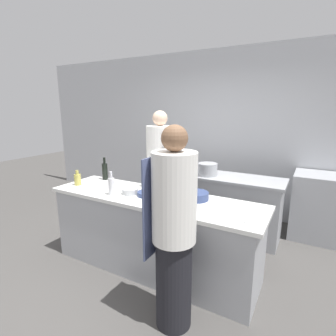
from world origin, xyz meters
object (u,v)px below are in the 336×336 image
Objects in this scene: chef_at_stove at (161,179)px; bottle_sauce at (111,186)px; bowl_mixing_large at (196,196)px; bowl_prep_small at (130,191)px; cup at (169,188)px; bottle_olive_oil at (190,187)px; chef_at_prep_near at (174,232)px; oven_range at (322,207)px; bottle_wine at (145,180)px; stockpot at (208,169)px; bottle_vinegar at (78,179)px; bowl_ceramic_blue at (147,194)px; bottle_cooking_oil at (105,171)px.

chef_at_stove is 6.77× the size of bottle_sauce.
bowl_prep_small is (-0.73, -0.19, -0.01)m from bowl_mixing_large.
bowl_prep_small is 1.91× the size of cup.
bowl_prep_small is (-0.60, -0.33, -0.05)m from bottle_olive_oil.
chef_at_prep_near is at bearing 33.14° from chef_at_stove.
bottle_olive_oil is 0.89m from bottle_sauce.
oven_range is 0.55× the size of chef_at_prep_near.
chef_at_stove is 0.34m from bottle_wine.
oven_range is 9.73× the size of cup.
stockpot is at bearing 139.19° from chef_at_stove.
cup is at bearing -135.75° from oven_range.
bottle_wine is (-1.98, -1.50, 0.49)m from oven_range.
stockpot is (1.26, 1.26, 0.01)m from bottle_vinegar.
bowl_mixing_large is (0.72, -0.46, 0.02)m from chef_at_stove.
bottle_olive_oil is at bearing 30.95° from bottle_sauce.
oven_range is 2.93m from bottle_sauce.
bottle_vinegar is at bearing -175.84° from bowl_ceramic_blue.
bowl_mixing_large is at bearing -10.13° from bottle_wine.
chef_at_prep_near is 0.87m from bowl_ceramic_blue.
bottle_olive_oil is at bearing 14.87° from bottle_vinegar.
cup is at bearing -3.26° from bottle_cooking_oil.
cup is 0.96m from stockpot.
bottle_wine is at bearing 25.46° from bottle_vinegar.
bowl_ceramic_blue is at bearing -52.36° from bottle_wine.
bottle_sauce is 0.95m from bowl_mixing_large.
chef_at_stove reaches higher than bowl_mixing_large.
stockpot is at bearing -157.83° from oven_range.
chef_at_stove is at bearing -149.03° from oven_range.
bottle_olive_oil is 1.44m from bottle_vinegar.
bottle_sauce is at bearing 66.50° from chef_at_prep_near.
bottle_olive_oil reaches higher than bowl_ceramic_blue.
stockpot is at bearing 11.68° from chef_at_prep_near.
bottle_vinegar reaches higher than stockpot.
bottle_cooking_oil is at bearing -150.24° from oven_range.
chef_at_prep_near is 1.77m from bottle_cooking_oil.
bottle_sauce is at bearing -41.50° from bottle_cooking_oil.
bowl_mixing_large is (0.75, -0.13, -0.04)m from bottle_wine.
bowl_ceramic_blue is at bearing -134.31° from oven_range.
oven_range is 4.61× the size of bottle_olive_oil.
bottle_wine reaches higher than bowl_prep_small.
stockpot is (0.11, 0.95, 0.04)m from cup.
bottle_wine reaches higher than bowl_mixing_large.
bottle_vinegar reaches higher than cup.
chef_at_stove reaches higher than bottle_cooking_oil.
bottle_sauce reaches higher than bowl_mixing_large.
oven_range is at bearing 52.98° from bowl_mixing_large.
chef_at_stove is 5.89× the size of bottle_cooking_oil.
bottle_sauce is (0.51, -0.45, -0.02)m from bottle_cooking_oil.
cup is at bearing 57.40° from bowl_ceramic_blue.
cup is (-0.24, -0.06, -0.03)m from bottle_olive_oil.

